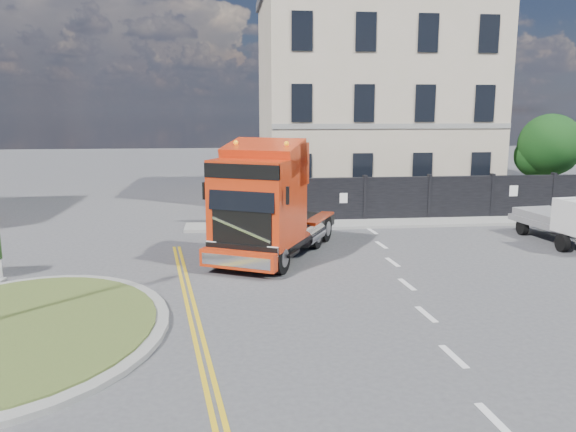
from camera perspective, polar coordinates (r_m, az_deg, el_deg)
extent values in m
plane|color=#424244|center=(16.46, 1.66, -6.89)|extent=(120.00, 120.00, 0.00)
cylinder|color=gray|center=(14.30, -25.97, -10.52)|extent=(6.80, 6.80, 0.12)
cylinder|color=#2D451B|center=(14.28, -26.00, -10.22)|extent=(6.20, 6.20, 0.05)
cube|color=black|center=(26.17, 12.04, 1.74)|extent=(18.00, 0.25, 2.00)
cube|color=#C3B09B|center=(33.07, 8.24, 11.52)|extent=(12.00, 10.00, 11.00)
cylinder|color=#382619|center=(32.41, 24.81, 3.04)|extent=(0.24, 0.24, 2.40)
sphere|color=black|center=(32.24, 25.09, 6.56)|extent=(3.20, 3.20, 3.20)
sphere|color=black|center=(32.37, 23.88, 5.60)|extent=(2.20, 2.20, 2.20)
cube|color=gray|center=(25.49, 12.59, -0.67)|extent=(20.00, 1.60, 0.12)
cube|color=black|center=(19.86, -1.02, -1.62)|extent=(4.92, 6.59, 0.44)
cube|color=red|center=(18.05, -3.04, 1.55)|extent=(3.33, 3.38, 2.74)
cube|color=red|center=(18.85, -1.82, 5.40)|extent=(2.58, 1.89, 1.37)
cube|color=black|center=(16.86, -4.75, 2.23)|extent=(1.95, 1.02, 1.03)
cube|color=red|center=(16.99, -5.10, -4.47)|extent=(2.34, 1.41, 0.54)
cylinder|color=black|center=(18.13, -7.05, -3.63)|extent=(0.74, 1.05, 1.02)
cylinder|color=gray|center=(18.13, -7.05, -3.63)|extent=(0.57, 0.66, 0.56)
cylinder|color=black|center=(17.28, -0.80, -4.27)|extent=(0.74, 1.05, 1.02)
cylinder|color=gray|center=(17.28, -0.80, -4.27)|extent=(0.57, 0.66, 0.56)
cylinder|color=black|center=(21.19, -2.71, -1.47)|extent=(0.74, 1.05, 1.02)
cylinder|color=gray|center=(21.19, -2.71, -1.47)|extent=(0.57, 0.66, 0.56)
cylinder|color=black|center=(20.46, 2.74, -1.90)|extent=(0.74, 1.05, 1.02)
cylinder|color=gray|center=(20.46, 2.74, -1.90)|extent=(0.57, 0.66, 0.56)
cylinder|color=black|center=(22.25, -1.52, -0.87)|extent=(0.74, 1.05, 1.02)
cylinder|color=gray|center=(22.25, -1.52, -0.87)|extent=(0.57, 0.66, 0.56)
cylinder|color=black|center=(21.56, 3.70, -1.26)|extent=(0.74, 1.05, 1.02)
cylinder|color=gray|center=(21.56, 3.70, -1.26)|extent=(0.57, 0.66, 0.56)
cube|color=slate|center=(23.80, 26.20, -0.88)|extent=(2.30, 4.61, 0.23)
cylinder|color=black|center=(22.26, 26.12, -2.47)|extent=(0.23, 0.65, 0.65)
cylinder|color=black|center=(24.58, 22.71, -1.04)|extent=(0.23, 0.65, 0.65)
cylinder|color=black|center=(25.47, 26.16, -0.92)|extent=(0.23, 0.65, 0.65)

